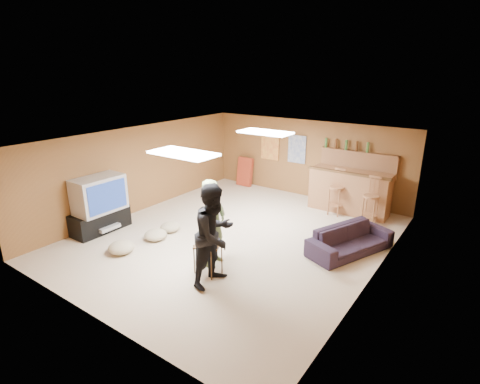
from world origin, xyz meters
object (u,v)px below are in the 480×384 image
Objects in this scene: person_olive at (214,223)px; tray_table at (208,259)px; tv_body at (99,194)px; person_black at (215,235)px; sofa at (350,240)px; bar_counter at (349,192)px.

person_olive is 0.66m from tray_table.
tv_body is 0.61× the size of person_black.
sofa is (1.95, 1.95, -0.57)m from person_olive.
tv_body is 3.46m from person_black.
person_black reaches higher than sofa.
bar_counter is 2.34m from sofa.
person_olive is at bearing 111.31° from tray_table.
tray_table is at bearing 164.38° from sofa.
tv_body reaches higher than sofa.
tv_body is at bearing 83.73° from person_olive.
bar_counter is 3.43× the size of tray_table.
sofa is 2.93m from tray_table.
tray_table is at bearing -0.44° from tv_body.
sofa is at bearing -57.50° from person_olive.
person_olive is at bearing 6.17° from tv_body.
bar_counter is 1.11× the size of person_black.
tray_table is at bearing -102.49° from bar_counter.
tray_table is at bearing 64.71° from person_black.
tray_table is (-0.29, 0.15, -0.61)m from person_black.
sofa is at bearing 24.58° from tv_body.
person_black is 0.69m from tray_table.
bar_counter is 1.09× the size of sofa.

